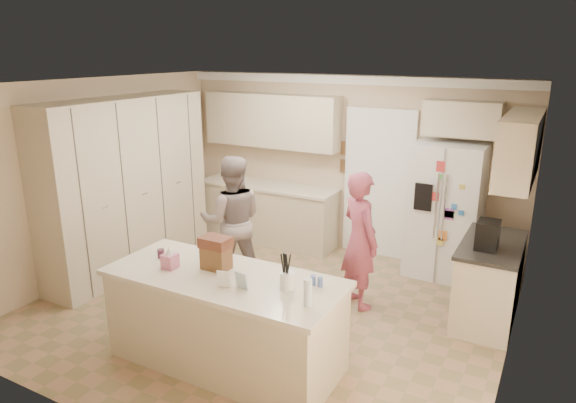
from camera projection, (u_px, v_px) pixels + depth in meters
The scene contains 41 objects.
floor at pixel (266, 310), 6.06m from camera, with size 5.20×4.60×0.02m, color #9B7759.
ceiling at pixel (263, 83), 5.31m from camera, with size 5.20×4.60×0.02m, color white.
wall_back at pixel (345, 164), 7.63m from camera, with size 5.20×0.02×2.60m, color beige.
wall_front at pixel (102, 285), 3.74m from camera, with size 5.20×0.02×2.60m, color beige.
wall_left at pixel (98, 177), 6.87m from camera, with size 0.02×4.60×2.60m, color beige.
wall_right at pixel (521, 245), 4.49m from camera, with size 0.02×4.60×2.60m, color beige.
crown_back at pixel (346, 80), 7.24m from camera, with size 5.20×0.08×0.12m, color white.
pantry_bank at pixel (127, 185), 6.94m from camera, with size 0.60×2.60×2.35m, color beige.
back_base_cab at pixel (268, 214), 8.14m from camera, with size 2.20×0.60×0.88m, color beige.
back_countertop at pixel (268, 186), 8.00m from camera, with size 2.24×0.63×0.04m, color beige.
back_upper_cab at pixel (271, 120), 7.83m from camera, with size 2.20×0.35×0.80m, color beige.
doorway_opening at pixel (379, 185), 7.43m from camera, with size 0.90×0.06×2.10m, color black.
doorway_casing at pixel (378, 186), 7.40m from camera, with size 1.02×0.03×2.22m, color white.
wall_frame_upper at pixel (345, 148), 7.52m from camera, with size 0.15×0.02×0.20m, color brown.
wall_frame_lower at pixel (345, 166), 7.59m from camera, with size 0.15×0.02×0.20m, color brown.
refrigerator at pixel (445, 211), 6.77m from camera, with size 0.90×0.70×1.80m, color white.
fridge_seam at pixel (439, 218), 6.47m from camera, with size 0.01×0.02×1.78m, color gray.
fridge_dispenser at pixel (423, 197), 6.49m from camera, with size 0.22×0.03×0.35m, color black.
fridge_handle_l at pixel (436, 207), 6.43m from camera, with size 0.02×0.02×0.85m, color silver.
fridge_handle_r at pixel (444, 208), 6.39m from camera, with size 0.02×0.02×0.85m, color silver.
over_fridge_cab at pixel (462, 119), 6.49m from camera, with size 0.95×0.35×0.45m, color beige.
right_base_cab at pixel (489, 283), 5.72m from camera, with size 0.60×1.20×0.88m, color beige.
right_countertop at pixel (493, 245), 5.60m from camera, with size 0.63×1.24×0.04m, color #2D2B28.
right_upper_cab at pixel (520, 148), 5.40m from camera, with size 0.35×1.50×0.70m, color beige.
coffee_maker at pixel (488, 235), 5.40m from camera, with size 0.22×0.28×0.30m, color black.
island_base at pixel (225, 322), 4.91m from camera, with size 2.20×0.90×0.88m, color beige.
island_top at pixel (223, 278), 4.78m from camera, with size 2.28×0.96×0.05m, color beige.
utensil_crock at pixel (287, 280), 4.50m from camera, with size 0.13×0.13×0.15m, color white.
tissue_box at pixel (170, 261), 4.92m from camera, with size 0.13×0.13×0.14m, color #C46A8F.
tissue_plume at pixel (169, 250), 4.89m from camera, with size 0.08×0.08×0.08m, color white.
dollhouse_body at pixel (216, 258), 4.89m from camera, with size 0.26×0.18×0.22m, color brown.
dollhouse_roof at pixel (215, 242), 4.85m from camera, with size 0.28×0.20×0.10m, color #592D1E.
jam_jar at pixel (161, 254), 5.17m from camera, with size 0.07×0.07×0.09m, color #59263F.
greeting_card_a at pixel (224, 279), 4.51m from camera, with size 0.12×0.01×0.16m, color white.
greeting_card_b at pixel (241, 280), 4.49m from camera, with size 0.12×0.01×0.16m, color silver.
water_bottle at pixel (308, 292), 4.18m from camera, with size 0.07×0.07×0.24m, color silver.
shaker_salt at pixel (313, 280), 4.57m from camera, with size 0.05×0.05×0.09m, color #4F6AAD.
shaker_pepper at pixel (320, 282), 4.54m from camera, with size 0.05×0.05×0.09m, color #4F6AAD.
teen_boy at pixel (232, 221), 6.54m from camera, with size 0.82×0.64×1.69m, color gray.
teen_girl at pixel (360, 240), 5.96m from camera, with size 0.60×0.39×1.63m, color #C35476.
fridge_magnets at pixel (439, 218), 6.46m from camera, with size 0.76×0.02×1.44m, color tan, non-canonical shape.
Camera 1 is at (2.81, -4.66, 2.95)m, focal length 32.00 mm.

